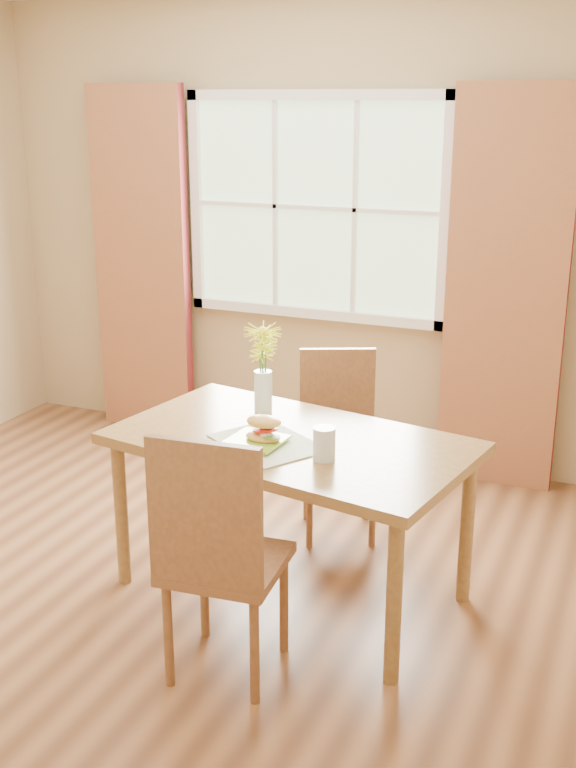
# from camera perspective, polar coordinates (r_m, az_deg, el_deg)

# --- Properties ---
(room) EXTENTS (4.24, 3.84, 2.74)m
(room) POSITION_cam_1_polar(r_m,az_deg,el_deg) (3.73, -8.89, 5.64)
(room) COLOR brown
(room) RESTS_ON ground
(window) EXTENTS (1.62, 0.06, 1.32)m
(window) POSITION_cam_1_polar(r_m,az_deg,el_deg) (5.36, 1.75, 11.13)
(window) COLOR #9DBC8E
(window) RESTS_ON room
(curtain_left) EXTENTS (0.65, 0.08, 2.20)m
(curtain_left) POSITION_cam_1_polar(r_m,az_deg,el_deg) (5.85, -9.25, 7.52)
(curtain_left) COLOR maroon
(curtain_left) RESTS_ON room
(curtain_right) EXTENTS (0.65, 0.08, 2.20)m
(curtain_right) POSITION_cam_1_polar(r_m,az_deg,el_deg) (5.04, 13.65, 5.59)
(curtain_right) COLOR maroon
(curtain_right) RESTS_ON room
(dining_table) EXTENTS (1.63, 1.10, 0.73)m
(dining_table) POSITION_cam_1_polar(r_m,az_deg,el_deg) (3.86, 0.18, -4.49)
(dining_table) COLOR olive
(dining_table) RESTS_ON room
(chair_near) EXTENTS (0.46, 0.46, 1.01)m
(chair_near) POSITION_cam_1_polar(r_m,az_deg,el_deg) (3.32, -4.53, -10.43)
(chair_near) COLOR brown
(chair_near) RESTS_ON room
(chair_far) EXTENTS (0.51, 0.51, 0.92)m
(chair_far) POSITION_cam_1_polar(r_m,az_deg,el_deg) (4.52, 3.21, -3.19)
(chair_far) COLOR brown
(chair_far) RESTS_ON room
(placemat) EXTENTS (0.56, 0.52, 0.01)m
(placemat) POSITION_cam_1_polar(r_m,az_deg,el_deg) (3.77, -1.30, -3.75)
(placemat) COLOR #B5BEA1
(placemat) RESTS_ON dining_table
(plate) EXTENTS (0.24, 0.24, 0.01)m
(plate) POSITION_cam_1_polar(r_m,az_deg,el_deg) (3.75, -2.05, -3.72)
(plate) COLOR #88B42D
(plate) RESTS_ON placemat
(croissant_sandwich) EXTENTS (0.16, 0.11, 0.11)m
(croissant_sandwich) POSITION_cam_1_polar(r_m,az_deg,el_deg) (3.72, -1.55, -2.87)
(croissant_sandwich) COLOR #F2C652
(croissant_sandwich) RESTS_ON plate
(water_glass) EXTENTS (0.09, 0.09, 0.14)m
(water_glass) POSITION_cam_1_polar(r_m,az_deg,el_deg) (3.58, 2.31, -3.85)
(water_glass) COLOR silver
(water_glass) RESTS_ON dining_table
(flower_vase) EXTENTS (0.17, 0.17, 0.42)m
(flower_vase) POSITION_cam_1_polar(r_m,az_deg,el_deg) (4.03, -1.59, 1.62)
(flower_vase) COLOR silver
(flower_vase) RESTS_ON dining_table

